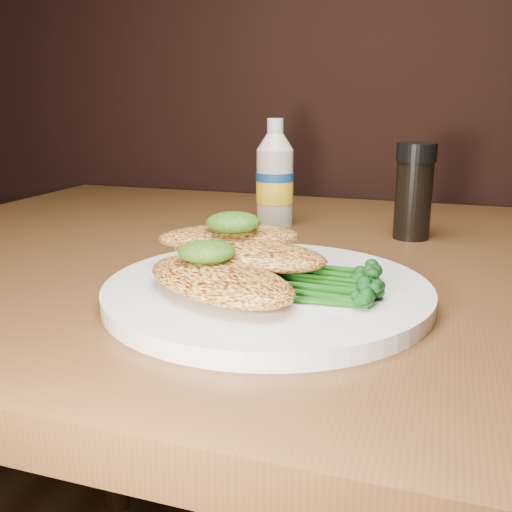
% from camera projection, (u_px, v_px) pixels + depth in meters
% --- Properties ---
extents(plate, '(0.30, 0.30, 0.02)m').
position_uv_depth(plate, '(267.00, 291.00, 0.52)').
color(plate, white).
rests_on(plate, dining_table).
extents(chicken_front, '(0.18, 0.16, 0.03)m').
position_uv_depth(chicken_front, '(219.00, 280.00, 0.49)').
color(chicken_front, '#ECB44B').
rests_on(chicken_front, plate).
extents(chicken_mid, '(0.17, 0.11, 0.02)m').
position_uv_depth(chicken_mid, '(247.00, 253.00, 0.54)').
color(chicken_mid, '#ECB44B').
rests_on(chicken_mid, plate).
extents(chicken_back, '(0.16, 0.12, 0.02)m').
position_uv_depth(chicken_back, '(229.00, 237.00, 0.57)').
color(chicken_back, '#ECB44B').
rests_on(chicken_back, plate).
extents(pesto_front, '(0.06, 0.05, 0.02)m').
position_uv_depth(pesto_front, '(207.00, 252.00, 0.50)').
color(pesto_front, '#0E3808').
rests_on(pesto_front, chicken_front).
extents(pesto_back, '(0.06, 0.06, 0.02)m').
position_uv_depth(pesto_back, '(233.00, 222.00, 0.56)').
color(pesto_back, '#0E3808').
rests_on(pesto_back, chicken_back).
extents(broccolini_bundle, '(0.17, 0.14, 0.02)m').
position_uv_depth(broccolini_bundle, '(311.00, 277.00, 0.50)').
color(broccolini_bundle, '#164F11').
rests_on(broccolini_bundle, plate).
extents(mayo_bottle, '(0.06, 0.06, 0.15)m').
position_uv_depth(mayo_bottle, '(275.00, 173.00, 0.81)').
color(mayo_bottle, beige).
rests_on(mayo_bottle, dining_table).
extents(pepper_grinder, '(0.05, 0.05, 0.12)m').
position_uv_depth(pepper_grinder, '(414.00, 192.00, 0.74)').
color(pepper_grinder, black).
rests_on(pepper_grinder, dining_table).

